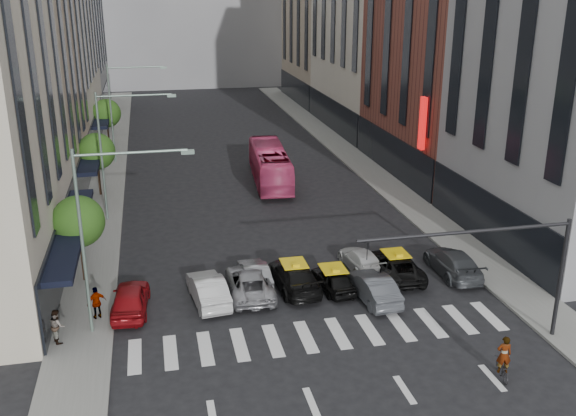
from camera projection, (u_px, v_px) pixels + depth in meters
ground at (335, 351)px, 29.48m from camera, size 160.00×160.00×0.00m
sidewalk_left at (107, 181)px, 54.80m from camera, size 3.00×96.00×0.15m
sidewalk_right at (363, 165)px, 59.44m from camera, size 3.00×96.00×0.15m
building_left_b at (15, 40)px, 47.92m from camera, size 8.00×16.00×24.00m
building_right_b at (443, 22)px, 53.52m from camera, size 8.00×18.00×26.00m
tree_near at (78, 222)px, 35.12m from camera, size 2.88×2.88×4.95m
tree_mid at (97, 151)px, 49.88m from camera, size 2.88×2.88×4.95m
tree_far at (106, 113)px, 64.63m from camera, size 2.88×2.88×4.95m
streetlamp_near at (101, 217)px, 29.20m from camera, size 5.38×0.25×9.00m
streetlamp_mid at (114, 139)px, 43.95m from camera, size 5.38×0.25×9.00m
streetlamp_far at (121, 100)px, 58.71m from camera, size 5.38×0.25×9.00m
traffic_signal at (509, 256)px, 28.63m from camera, size 10.10×0.20×6.00m
liberty_sign at (423, 123)px, 48.49m from camera, size 0.30×0.70×4.00m
car_red at (130, 299)px, 32.77m from camera, size 2.12×4.56×1.51m
car_white_front at (208, 289)px, 33.80m from camera, size 2.12×4.71×1.50m
car_silver at (250, 282)px, 34.67m from camera, size 2.56×5.22×1.43m
taxi_left at (294, 276)px, 35.32m from camera, size 2.49×5.30×1.50m
taxi_center at (333, 279)px, 35.16m from camera, size 1.98×3.91×1.27m
car_grey_mid at (373, 287)px, 34.04m from camera, size 1.85×4.53×1.46m
taxi_right at (395, 265)px, 36.78m from camera, size 2.62×5.21×1.42m
car_grey_curb at (453, 263)px, 37.07m from camera, size 2.17×5.06×1.45m
car_row2_left at (254, 273)px, 35.89m from camera, size 1.55×3.96×1.28m
car_row2_right at (361, 259)px, 37.81m from camera, size 2.01×4.30×1.21m
bus at (270, 165)px, 54.00m from camera, size 3.52×11.43×3.14m
motorcycle at (502, 369)px, 27.37m from camera, size 0.87×1.64×0.82m
rider at (505, 343)px, 26.95m from camera, size 0.71×0.54×1.73m
pedestrian_near at (57, 326)px, 29.73m from camera, size 0.87×0.97×1.64m
pedestrian_far at (97, 303)px, 31.83m from camera, size 1.07×0.78×1.69m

